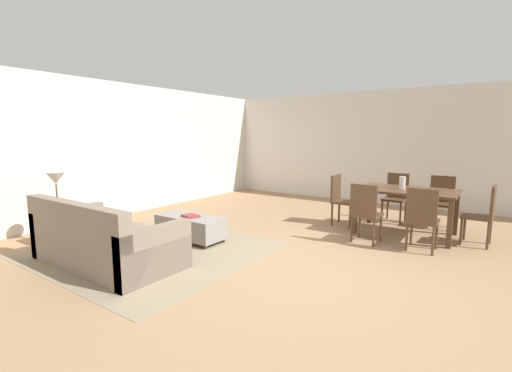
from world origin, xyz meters
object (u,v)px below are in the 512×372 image
object	(u,v)px
ottoman_table	(191,226)
vase_centerpiece	(402,183)
dining_chair_head_west	(341,197)
book_on_ottoman	(191,216)
dining_table	(406,195)
dining_chair_head_east	(484,212)
side_table	(59,215)
table_lamp	(56,180)
dining_chair_far_left	(396,194)
dining_chair_near_left	(365,210)
dining_chair_near_right	(422,216)
dining_chair_far_right	(441,198)
couch	(104,242)

from	to	relation	value
ottoman_table	vase_centerpiece	distance (m)	3.54
dining_chair_head_west	book_on_ottoman	bearing A→B (deg)	-122.93
ottoman_table	dining_table	bearing A→B (deg)	40.50
dining_chair_head_east	vase_centerpiece	size ratio (longest dim) A/B	4.51
side_table	book_on_ottoman	xyz separation A→B (m)	(1.52, 1.25, -0.05)
table_lamp	dining_chair_head_east	distance (m)	6.38
dining_chair_far_left	vase_centerpiece	bearing A→B (deg)	-71.59
table_lamp	dining_chair_far_left	size ratio (longest dim) A/B	0.57
table_lamp	dining_chair_head_west	xyz separation A→B (m)	(3.03, 3.58, -0.47)
book_on_ottoman	dining_chair_far_left	bearing A→B (deg)	54.57
dining_table	book_on_ottoman	size ratio (longest dim) A/B	5.90
side_table	dining_chair_far_left	size ratio (longest dim) A/B	0.62
vase_centerpiece	dining_chair_head_west	bearing A→B (deg)	-179.51
dining_chair_near_left	vase_centerpiece	size ratio (longest dim) A/B	4.51
ottoman_table	book_on_ottoman	xyz separation A→B (m)	(0.05, -0.04, 0.18)
ottoman_table	book_on_ottoman	bearing A→B (deg)	-35.47
ottoman_table	book_on_ottoman	distance (m)	0.19
side_table	vase_centerpiece	size ratio (longest dim) A/B	2.81
dining_table	book_on_ottoman	world-z (taller)	dining_table
table_lamp	dining_chair_head_west	world-z (taller)	table_lamp
ottoman_table	vase_centerpiece	bearing A→B (deg)	41.35
dining_table	dining_chair_far_left	bearing A→B (deg)	112.28
ottoman_table	table_lamp	bearing A→B (deg)	-138.91
dining_chair_far_left	dining_table	bearing A→B (deg)	-67.72
vase_centerpiece	book_on_ottoman	bearing A→B (deg)	-137.67
table_lamp	dining_chair_near_right	xyz separation A→B (m)	(4.56, 2.75, -0.47)
dining_chair_head_east	dining_table	bearing A→B (deg)	-179.87
dining_chair_far_left	dining_chair_head_east	distance (m)	1.70
dining_chair_near_left	dining_chair_head_east	distance (m)	1.73
dining_chair_head_east	table_lamp	bearing A→B (deg)	-145.75
dining_chair_far_right	couch	bearing A→B (deg)	-125.81
couch	dining_chair_head_east	distance (m)	5.39
dining_chair_far_right	dining_chair_head_east	world-z (taller)	same
couch	dining_chair_near_left	size ratio (longest dim) A/B	2.20
couch	dining_chair_near_right	world-z (taller)	dining_chair_near_right
couch	dining_chair_far_left	bearing A→B (deg)	61.23
book_on_ottoman	couch	bearing A→B (deg)	-99.02
dining_table	dining_chair_head_west	xyz separation A→B (m)	(-1.13, -0.00, -0.15)
dining_chair_near_left	dining_chair_far_left	world-z (taller)	same
dining_chair_head_east	ottoman_table	bearing A→B (deg)	-148.77
side_table	dining_chair_far_left	bearing A→B (deg)	49.50
dining_chair_head_west	couch	bearing A→B (deg)	-115.16
dining_chair_near_right	dining_chair_head_east	xyz separation A→B (m)	(0.70, 0.83, 0.00)
couch	dining_chair_far_right	xyz separation A→B (m)	(3.27, 4.53, 0.23)
couch	dining_chair_far_right	size ratio (longest dim) A/B	2.20
dining_chair_far_right	book_on_ottoman	xyz separation A→B (m)	(-3.06, -3.20, -0.12)
dining_chair_near_right	dining_chair_head_west	distance (m)	1.74
ottoman_table	side_table	xyz separation A→B (m)	(-1.47, -1.28, 0.23)
side_table	dining_chair_near_left	xyz separation A→B (m)	(3.77, 2.70, 0.07)
dining_chair_far_right	vase_centerpiece	bearing A→B (deg)	-119.71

